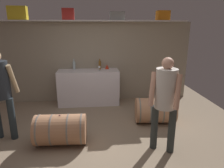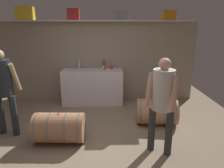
{
  "view_description": "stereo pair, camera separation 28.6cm",
  "coord_description": "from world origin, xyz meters",
  "px_view_note": "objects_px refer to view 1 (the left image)",
  "views": [
    {
      "loc": [
        -0.05,
        -3.35,
        2.07
      ],
      "look_at": [
        0.32,
        0.5,
        0.96
      ],
      "focal_mm": 32.78,
      "sensor_mm": 36.0,
      "label": 1
    },
    {
      "loc": [
        0.23,
        -3.37,
        2.07
      ],
      "look_at": [
        0.32,
        0.5,
        0.96
      ],
      "focal_mm": 32.78,
      "sensor_mm": 36.0,
      "label": 2
    }
  ],
  "objects_px": {
    "winemaker_pouring": "(0,87)",
    "tasting_cup": "(158,97)",
    "toolcase_orange": "(163,15)",
    "wine_barrel_near": "(155,110)",
    "toolcase_grey": "(117,16)",
    "wine_bottle_amber": "(100,65)",
    "work_cabinet": "(89,87)",
    "toolcase_yellow": "(18,13)",
    "red_funnel": "(107,67)",
    "wine_barrel_far": "(61,129)",
    "visitor_tasting": "(165,96)",
    "wine_glass": "(99,67)",
    "toolcase_red": "(68,14)",
    "wine_bottle_clear": "(74,65)"
  },
  "relations": [
    {
      "from": "winemaker_pouring",
      "to": "tasting_cup",
      "type": "bearing_deg",
      "value": 19.88
    },
    {
      "from": "toolcase_red",
      "to": "toolcase_yellow",
      "type": "bearing_deg",
      "value": 176.75
    },
    {
      "from": "toolcase_grey",
      "to": "visitor_tasting",
      "type": "relative_size",
      "value": 0.23
    },
    {
      "from": "work_cabinet",
      "to": "wine_barrel_near",
      "type": "height_order",
      "value": "work_cabinet"
    },
    {
      "from": "work_cabinet",
      "to": "visitor_tasting",
      "type": "height_order",
      "value": "visitor_tasting"
    },
    {
      "from": "toolcase_grey",
      "to": "wine_glass",
      "type": "distance_m",
      "value": 1.4
    },
    {
      "from": "wine_bottle_clear",
      "to": "tasting_cup",
      "type": "height_order",
      "value": "wine_bottle_clear"
    },
    {
      "from": "red_funnel",
      "to": "wine_barrel_far",
      "type": "xyz_separation_m",
      "value": [
        -0.99,
        -2.12,
        -0.71
      ]
    },
    {
      "from": "wine_glass",
      "to": "visitor_tasting",
      "type": "relative_size",
      "value": 0.08
    },
    {
      "from": "toolcase_orange",
      "to": "winemaker_pouring",
      "type": "distance_m",
      "value": 4.2
    },
    {
      "from": "toolcase_orange",
      "to": "wine_bottle_amber",
      "type": "distance_m",
      "value": 2.11
    },
    {
      "from": "toolcase_red",
      "to": "wine_bottle_clear",
      "type": "height_order",
      "value": "toolcase_red"
    },
    {
      "from": "wine_glass",
      "to": "toolcase_yellow",
      "type": "bearing_deg",
      "value": 172.55
    },
    {
      "from": "toolcase_orange",
      "to": "work_cabinet",
      "type": "distance_m",
      "value": 2.74
    },
    {
      "from": "wine_bottle_clear",
      "to": "toolcase_orange",
      "type": "bearing_deg",
      "value": -0.19
    },
    {
      "from": "work_cabinet",
      "to": "visitor_tasting",
      "type": "relative_size",
      "value": 1.0
    },
    {
      "from": "tasting_cup",
      "to": "winemaker_pouring",
      "type": "relative_size",
      "value": 0.04
    },
    {
      "from": "wine_barrel_near",
      "to": "wine_barrel_far",
      "type": "height_order",
      "value": "same"
    },
    {
      "from": "wine_barrel_far",
      "to": "visitor_tasting",
      "type": "bearing_deg",
      "value": -10.08
    },
    {
      "from": "wine_glass",
      "to": "red_funnel",
      "type": "relative_size",
      "value": 1.11
    },
    {
      "from": "toolcase_red",
      "to": "work_cabinet",
      "type": "distance_m",
      "value": 1.95
    },
    {
      "from": "red_funnel",
      "to": "visitor_tasting",
      "type": "xyz_separation_m",
      "value": [
        0.76,
        -2.48,
        -0.0
      ]
    },
    {
      "from": "toolcase_yellow",
      "to": "wine_bottle_clear",
      "type": "bearing_deg",
      "value": -3.73
    },
    {
      "from": "toolcase_yellow",
      "to": "toolcase_grey",
      "type": "distance_m",
      "value": 2.46
    },
    {
      "from": "wine_bottle_clear",
      "to": "toolcase_grey",
      "type": "bearing_deg",
      "value": -0.39
    },
    {
      "from": "wine_barrel_far",
      "to": "tasting_cup",
      "type": "relative_size",
      "value": 15.37
    },
    {
      "from": "toolcase_orange",
      "to": "red_funnel",
      "type": "bearing_deg",
      "value": -178.63
    },
    {
      "from": "toolcase_orange",
      "to": "red_funnel",
      "type": "xyz_separation_m",
      "value": [
        -1.49,
        -0.03,
        -1.34
      ]
    },
    {
      "from": "toolcase_red",
      "to": "toolcase_grey",
      "type": "distance_m",
      "value": 1.24
    },
    {
      "from": "toolcase_grey",
      "to": "wine_bottle_amber",
      "type": "relative_size",
      "value": 1.31
    },
    {
      "from": "toolcase_grey",
      "to": "tasting_cup",
      "type": "height_order",
      "value": "toolcase_grey"
    },
    {
      "from": "toolcase_grey",
      "to": "wine_barrel_near",
      "type": "relative_size",
      "value": 0.41
    },
    {
      "from": "wine_barrel_near",
      "to": "red_funnel",
      "type": "bearing_deg",
      "value": 129.06
    },
    {
      "from": "wine_bottle_clear",
      "to": "wine_barrel_far",
      "type": "xyz_separation_m",
      "value": [
        -0.1,
        -2.15,
        -0.78
      ]
    },
    {
      "from": "toolcase_orange",
      "to": "wine_glass",
      "type": "distance_m",
      "value": 2.17
    },
    {
      "from": "toolcase_red",
      "to": "wine_bottle_clear",
      "type": "bearing_deg",
      "value": 2.54
    },
    {
      "from": "toolcase_orange",
      "to": "wine_barrel_near",
      "type": "distance_m",
      "value": 2.58
    },
    {
      "from": "toolcase_yellow",
      "to": "red_funnel",
      "type": "xyz_separation_m",
      "value": [
        2.2,
        -0.03,
        -1.38
      ]
    },
    {
      "from": "wine_bottle_amber",
      "to": "winemaker_pouring",
      "type": "xyz_separation_m",
      "value": [
        -1.85,
        -1.78,
        -0.04
      ]
    },
    {
      "from": "wine_glass",
      "to": "tasting_cup",
      "type": "xyz_separation_m",
      "value": [
        1.22,
        -1.21,
        -0.44
      ]
    },
    {
      "from": "toolcase_grey",
      "to": "wine_bottle_clear",
      "type": "xyz_separation_m",
      "value": [
        -1.16,
        0.01,
        -1.26
      ]
    },
    {
      "from": "work_cabinet",
      "to": "wine_glass",
      "type": "relative_size",
      "value": 12.13
    },
    {
      "from": "wine_glass",
      "to": "red_funnel",
      "type": "height_order",
      "value": "wine_glass"
    },
    {
      "from": "wine_bottle_amber",
      "to": "toolcase_orange",
      "type": "bearing_deg",
      "value": 2.05
    },
    {
      "from": "toolcase_yellow",
      "to": "tasting_cup",
      "type": "distance_m",
      "value": 3.94
    },
    {
      "from": "toolcase_red",
      "to": "wine_barrel_near",
      "type": "relative_size",
      "value": 0.33
    },
    {
      "from": "wine_bottle_clear",
      "to": "tasting_cup",
      "type": "relative_size",
      "value": 4.78
    },
    {
      "from": "toolcase_orange",
      "to": "wine_barrel_far",
      "type": "xyz_separation_m",
      "value": [
        -2.48,
        -2.14,
        -2.05
      ]
    },
    {
      "from": "wine_barrel_near",
      "to": "visitor_tasting",
      "type": "distance_m",
      "value": 1.28
    },
    {
      "from": "winemaker_pouring",
      "to": "visitor_tasting",
      "type": "xyz_separation_m",
      "value": [
        2.81,
        -0.67,
        -0.04
      ]
    }
  ]
}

